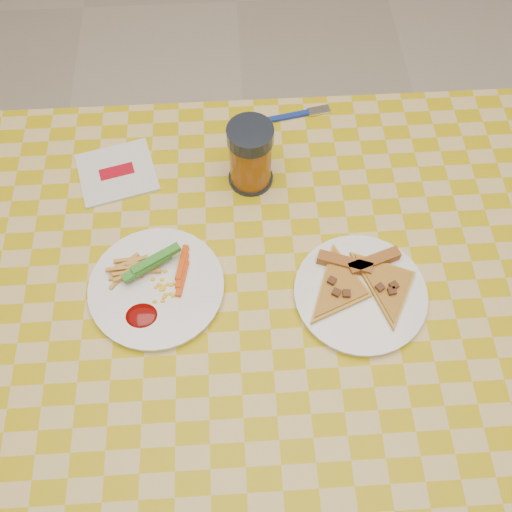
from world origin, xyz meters
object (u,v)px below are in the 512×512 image
object	(u,v)px
plate_left	(157,288)
drink_glass	(250,156)
plate_right	(360,294)
table	(267,308)

from	to	relation	value
plate_left	drink_glass	size ratio (longest dim) A/B	1.64
plate_left	plate_right	bearing A→B (deg)	-5.37
table	plate_left	world-z (taller)	plate_left
drink_glass	plate_left	bearing A→B (deg)	-127.39
plate_right	drink_glass	size ratio (longest dim) A/B	1.60
plate_left	drink_glass	distance (m)	0.29
plate_right	plate_left	bearing A→B (deg)	174.63
table	drink_glass	xyz separation A→B (m)	(-0.02, 0.24, 0.14)
table	plate_left	xyz separation A→B (m)	(-0.19, 0.01, 0.08)
plate_right	drink_glass	world-z (taller)	drink_glass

